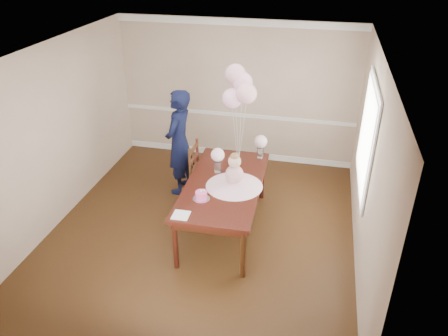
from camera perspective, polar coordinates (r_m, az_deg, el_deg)
floor at (r=6.81m, az=-2.68°, el=-7.79°), size 4.50×5.00×0.00m
ceiling at (r=5.64m, az=-3.32°, el=14.85°), size 4.50×5.00×0.02m
wall_back at (r=8.36m, az=1.71°, el=9.85°), size 4.50×0.02×2.70m
wall_front at (r=4.15m, az=-12.49°, el=-12.60°), size 4.50×0.02×2.70m
wall_left at (r=7.02m, az=-20.99°, el=4.12°), size 0.02×5.00×2.70m
wall_right at (r=5.95m, az=18.37°, el=0.19°), size 0.02×5.00×2.70m
chair_rail_trim at (r=8.51m, az=1.65°, el=6.96°), size 4.50×0.02×0.07m
crown_molding at (r=8.03m, az=1.83°, el=18.51°), size 4.50×0.02×0.12m
baseboard_trim at (r=8.85m, az=1.57°, el=1.90°), size 4.50×0.02×0.12m
window_frame at (r=6.32m, az=18.19°, el=3.92°), size 0.02×1.66×1.56m
window_blinds at (r=6.32m, az=18.03°, el=3.94°), size 0.01×1.50×1.40m
dining_table_top at (r=6.36m, az=-0.01°, el=-2.17°), size 1.13×2.19×0.05m
table_apron at (r=6.40m, az=-0.01°, el=-2.79°), size 1.02×2.08×0.11m
table_leg_fl at (r=5.90m, az=-6.37°, el=-9.95°), size 0.08×0.08×0.76m
table_leg_fr at (r=5.73m, az=2.50°, el=-11.14°), size 0.08×0.08×0.76m
table_leg_bl at (r=7.49m, az=-1.89°, el=-0.66°), size 0.08×0.08×0.76m
table_leg_br at (r=7.36m, az=5.01°, el=-1.35°), size 0.08×0.08×0.76m
baby_skirt at (r=6.25m, az=1.35°, el=-1.93°), size 0.84×0.84×0.11m
baby_torso at (r=6.18m, az=1.36°, el=-0.81°), size 0.26×0.26×0.26m
baby_head at (r=6.08m, az=1.39°, el=0.88°), size 0.18×0.18×0.18m
baby_hair at (r=6.05m, az=1.39°, el=1.42°), size 0.13×0.13×0.13m
cake_platter at (r=5.98m, az=-2.98°, el=-4.03°), size 0.24×0.24×0.01m
birthday_cake at (r=5.95m, az=-2.99°, el=-3.56°), size 0.17×0.17×0.11m
cake_flower_a at (r=5.92m, az=-3.01°, el=-2.99°), size 0.03×0.03×0.03m
cake_flower_b at (r=5.93m, az=-2.65°, el=-2.91°), size 0.03×0.03×0.03m
rose_vase_near at (r=6.61m, az=-0.82°, el=0.23°), size 0.11×0.11×0.17m
roses_near at (r=6.52m, az=-0.83°, el=1.73°), size 0.21×0.21×0.21m
rose_vase_far at (r=7.05m, az=4.77°, el=2.04°), size 0.11×0.11×0.17m
roses_far at (r=6.96m, az=4.83°, el=3.47°), size 0.21×0.21×0.21m
napkin at (r=5.68m, az=-5.65°, el=-6.14°), size 0.22×0.22×0.01m
balloon_weight at (r=6.83m, az=1.88°, el=0.51°), size 0.04×0.04×0.02m
balloon_a at (r=6.42m, az=1.07°, el=9.06°), size 0.30×0.30×0.30m
balloon_b at (r=6.30m, az=2.95°, el=9.68°), size 0.30×0.30×0.30m
balloon_c at (r=6.43m, az=2.42°, el=11.11°), size 0.30×0.30×0.30m
balloon_d at (r=6.43m, az=1.50°, el=12.14°), size 0.30×0.30×0.30m
balloon_ribbon_a at (r=6.64m, az=1.48°, el=4.01°), size 0.10×0.01×0.90m
balloon_ribbon_b at (r=6.58m, az=2.37°, el=4.26°), size 0.11×0.05×1.01m
balloon_ribbon_c at (r=6.63m, az=2.13°, el=5.00°), size 0.02×0.10×1.12m
balloon_ribbon_d at (r=6.63m, az=1.69°, el=5.51°), size 0.09×0.11×1.22m
dining_chair_seat at (r=7.04m, az=-2.16°, el=-1.61°), size 0.49×0.49×0.06m
chair_leg_fl at (r=7.07m, az=-4.11°, el=-4.01°), size 0.04×0.04×0.47m
chair_leg_fr at (r=6.97m, az=-0.99°, el=-4.44°), size 0.04×0.04×0.47m
chair_leg_bl at (r=7.39m, az=-3.19°, el=-2.40°), size 0.04×0.04×0.47m
chair_leg_br at (r=7.30m, az=-0.21°, el=-2.79°), size 0.04×0.04×0.47m
chair_back_post_l at (r=6.78m, az=-4.45°, el=0.13°), size 0.04×0.04×0.62m
chair_back_post_r at (r=7.11m, az=-3.49°, el=1.61°), size 0.04×0.04×0.62m
chair_slat_low at (r=7.01m, az=-3.92°, el=-0.07°), size 0.04×0.44×0.06m
chair_slat_mid at (r=6.93m, az=-3.97°, el=1.21°), size 0.04×0.44×0.06m
chair_slat_top at (r=6.85m, az=-4.02°, el=2.52°), size 0.04×0.44×0.06m
woman at (r=7.35m, az=-5.88°, el=3.33°), size 0.51×0.71×1.83m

